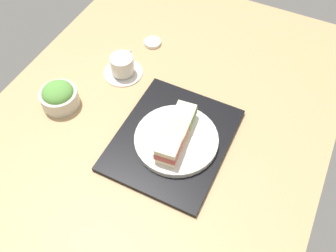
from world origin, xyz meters
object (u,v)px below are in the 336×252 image
Objects in this scene: sandwich_middle at (176,133)px; sandwich_far at (184,116)px; sandwich_plate at (176,139)px; coffee_cup at (123,66)px; small_sauce_dish at (152,42)px; sandwich_near at (169,149)px; salad_bowl at (59,96)px.

sandwich_middle is 6.11cm from sandwich_far.
sandwich_plate is at bearing 116.57° from sandwich_middle.
sandwich_plate is 6.94cm from sandwich_far.
sandwich_plate is at bearing -122.76° from coffee_cup.
sandwich_far is at bearing -138.82° from small_sauce_dish.
small_sauce_dish is (35.05, 25.94, -1.70)cm from sandwich_plate.
sandwich_near is (-6.08, -0.59, 3.69)cm from sandwich_plate.
coffee_cup is (24.14, 28.66, -2.97)cm from sandwich_near.
small_sauce_dish is (37.19, -12.75, -3.07)cm from salad_bowl.
sandwich_far is at bearing 5.53° from sandwich_middle.
salad_bowl is 1.91× the size of small_sauce_dish.
sandwich_far is (6.08, 0.59, 3.29)cm from sandwich_plate.
sandwich_near reaches higher than sandwich_plate.
sandwich_middle is 0.60× the size of coffee_cup.
sandwich_near is 0.60× the size of coffee_cup.
salad_bowl is (3.94, 39.27, -2.32)cm from sandwich_near.
small_sauce_dish is at bearing 36.50° from sandwich_middle.
sandwich_near is 49.24cm from small_sauce_dish.
small_sauce_dish is at bearing 32.82° from sandwich_near.
sandwich_middle reaches higher than coffee_cup.
coffee_cup is (18.06, 28.07, 0.72)cm from sandwich_plate.
coffee_cup is 2.15× the size of small_sauce_dish.
sandwich_near is at bearing -95.73° from salad_bowl.
sandwich_plate is at bearing -143.50° from small_sauce_dish.
small_sauce_dish is at bearing -18.92° from salad_bowl.
sandwich_plate reaches higher than small_sauce_dish.
salad_bowl is 39.43cm from small_sauce_dish.
sandwich_plate is 1.82× the size of coffee_cup.
sandwich_far is 0.58× the size of coffee_cup.
salad_bowl is (-8.21, 38.09, -1.92)cm from sandwich_far.
sandwich_near is 6.12cm from sandwich_middle.
sandwich_near is at bearing -174.47° from sandwich_middle.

